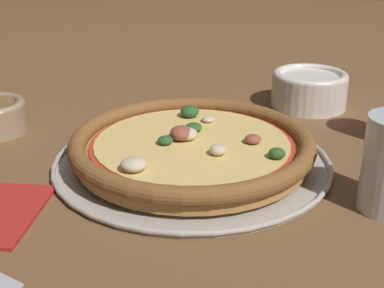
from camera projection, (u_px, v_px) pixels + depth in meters
The scene contains 4 objects.
ground_plane at pixel (192, 164), 0.68m from camera, with size 3.00×3.00×0.00m, color brown.
pizza_tray at pixel (192, 161), 0.68m from camera, with size 0.35×0.35×0.01m.
pizza at pixel (192, 145), 0.67m from camera, with size 0.31×0.31×0.04m.
bowl_near at pixel (309, 88), 0.88m from camera, with size 0.12×0.12×0.06m.
Camera 1 is at (-0.04, 0.62, 0.29)m, focal length 50.00 mm.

